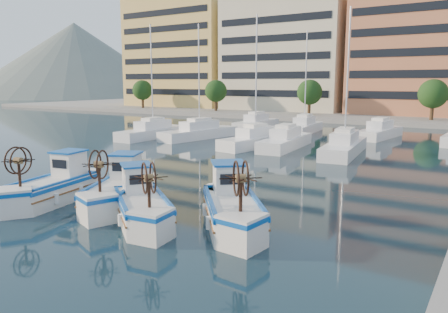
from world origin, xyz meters
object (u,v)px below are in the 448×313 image
fishing_boat_a (54,185)px  fishing_boat_d (232,206)px  fishing_boat_c (141,203)px  fishing_boat_b (118,189)px

fishing_boat_a → fishing_boat_d: bearing=-2.0°
fishing_boat_a → fishing_boat_d: fishing_boat_d is taller
fishing_boat_c → fishing_boat_b: bearing=103.5°
fishing_boat_a → fishing_boat_c: fishing_boat_a is taller
fishing_boat_c → fishing_boat_d: bearing=-27.7°
fishing_boat_b → fishing_boat_d: fishing_boat_d is taller
fishing_boat_c → fishing_boat_d: 3.80m
fishing_boat_a → fishing_boat_c: size_ratio=1.07×
fishing_boat_a → fishing_boat_b: bearing=7.6°
fishing_boat_b → fishing_boat_a: bearing=173.7°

